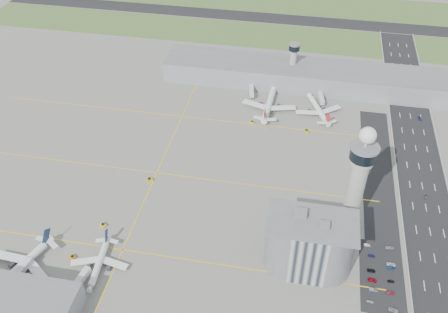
% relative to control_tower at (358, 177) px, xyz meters
% --- Properties ---
extents(ground, '(1000.00, 1000.00, 0.00)m').
position_rel_control_tower_xyz_m(ground, '(-72.00, -8.00, -35.04)').
color(ground, gray).
extents(grass_strip_0, '(480.00, 50.00, 0.08)m').
position_rel_control_tower_xyz_m(grass_strip_0, '(-92.00, 217.00, -35.00)').
color(grass_strip_0, '#4F6B33').
rests_on(grass_strip_0, ground).
extents(grass_strip_1, '(480.00, 60.00, 0.08)m').
position_rel_control_tower_xyz_m(grass_strip_1, '(-92.00, 292.00, -35.00)').
color(grass_strip_1, '#536D33').
rests_on(grass_strip_1, ground).
extents(runway, '(480.00, 22.00, 0.10)m').
position_rel_control_tower_xyz_m(runway, '(-92.00, 254.00, -34.98)').
color(runway, black).
rests_on(runway, ground).
extents(highway, '(28.00, 500.00, 0.10)m').
position_rel_control_tower_xyz_m(highway, '(43.00, -8.00, -34.99)').
color(highway, black).
rests_on(highway, ground).
extents(barrier_left, '(0.60, 500.00, 1.20)m').
position_rel_control_tower_xyz_m(barrier_left, '(29.00, -8.00, -34.44)').
color(barrier_left, '#9E9E99').
rests_on(barrier_left, ground).
extents(landside_road, '(18.00, 260.00, 0.08)m').
position_rel_control_tower_xyz_m(landside_road, '(18.00, -18.00, -35.00)').
color(landside_road, black).
rests_on(landside_road, ground).
extents(parking_lot, '(20.00, 44.00, 0.10)m').
position_rel_control_tower_xyz_m(parking_lot, '(16.00, -30.00, -34.99)').
color(parking_lot, black).
rests_on(parking_lot, ground).
extents(taxiway_line_h_0, '(260.00, 0.60, 0.01)m').
position_rel_control_tower_xyz_m(taxiway_line_h_0, '(-112.00, -38.00, -35.04)').
color(taxiway_line_h_0, yellow).
rests_on(taxiway_line_h_0, ground).
extents(taxiway_line_h_1, '(260.00, 0.60, 0.01)m').
position_rel_control_tower_xyz_m(taxiway_line_h_1, '(-112.00, 22.00, -35.04)').
color(taxiway_line_h_1, yellow).
rests_on(taxiway_line_h_1, ground).
extents(taxiway_line_h_2, '(260.00, 0.60, 0.01)m').
position_rel_control_tower_xyz_m(taxiway_line_h_2, '(-112.00, 82.00, -35.04)').
color(taxiway_line_h_2, yellow).
rests_on(taxiway_line_h_2, ground).
extents(taxiway_line_v, '(0.60, 260.00, 0.01)m').
position_rel_control_tower_xyz_m(taxiway_line_v, '(-112.00, 22.00, -35.04)').
color(taxiway_line_v, yellow).
rests_on(taxiway_line_v, ground).
extents(control_tower, '(14.00, 14.00, 64.50)m').
position_rel_control_tower_xyz_m(control_tower, '(0.00, 0.00, 0.00)').
color(control_tower, '#ADAAA5').
rests_on(control_tower, ground).
extents(secondary_tower, '(8.60, 8.60, 31.90)m').
position_rel_control_tower_xyz_m(secondary_tower, '(-42.00, 142.00, -16.24)').
color(secondary_tower, '#ADAAA5').
rests_on(secondary_tower, ground).
extents(admin_building, '(42.00, 24.00, 33.50)m').
position_rel_control_tower_xyz_m(admin_building, '(-20.01, -30.00, -19.74)').
color(admin_building, '#B2B2B7').
rests_on(admin_building, ground).
extents(terminal_pier, '(210.00, 32.00, 15.80)m').
position_rel_control_tower_xyz_m(terminal_pier, '(-32.00, 140.00, -27.14)').
color(terminal_pier, gray).
rests_on(terminal_pier, ground).
extents(airplane_near_b, '(45.72, 49.45, 11.32)m').
position_rel_control_tower_xyz_m(airplane_near_b, '(-155.59, -59.14, -29.38)').
color(airplane_near_b, white).
rests_on(airplane_near_b, ground).
extents(airplane_near_c, '(31.98, 36.61, 9.55)m').
position_rel_control_tower_xyz_m(airplane_near_c, '(-119.34, -50.58, -30.26)').
color(airplane_near_c, white).
rests_on(airplane_near_c, ground).
extents(airplane_far_a, '(39.99, 46.46, 12.59)m').
position_rel_control_tower_xyz_m(airplane_far_a, '(-54.33, 103.60, -28.74)').
color(airplane_far_a, white).
rests_on(airplane_far_a, ground).
extents(airplane_far_b, '(45.51, 48.65, 10.89)m').
position_rel_control_tower_xyz_m(airplane_far_b, '(-20.12, 104.28, -29.59)').
color(airplane_far_b, white).
rests_on(airplane_far_b, ground).
extents(jet_bridge_near_1, '(5.39, 14.31, 5.70)m').
position_rel_control_tower_xyz_m(jet_bridge_near_1, '(-155.00, -69.00, -32.19)').
color(jet_bridge_near_1, silver).
rests_on(jet_bridge_near_1, ground).
extents(jet_bridge_near_2, '(5.39, 14.31, 5.70)m').
position_rel_control_tower_xyz_m(jet_bridge_near_2, '(-125.00, -69.00, -32.19)').
color(jet_bridge_near_2, silver).
rests_on(jet_bridge_near_2, ground).
extents(jet_bridge_far_0, '(5.39, 14.31, 5.70)m').
position_rel_control_tower_xyz_m(jet_bridge_far_0, '(-70.00, 124.00, -32.19)').
color(jet_bridge_far_0, silver).
rests_on(jet_bridge_far_0, ground).
extents(jet_bridge_far_1, '(5.39, 14.31, 5.70)m').
position_rel_control_tower_xyz_m(jet_bridge_far_1, '(-20.00, 124.00, -32.19)').
color(jet_bridge_far_1, silver).
rests_on(jet_bridge_far_1, ground).
extents(tug_0, '(3.17, 3.29, 1.58)m').
position_rel_control_tower_xyz_m(tug_0, '(-155.44, -53.12, -34.25)').
color(tug_0, yellow).
rests_on(tug_0, ground).
extents(tug_1, '(4.11, 3.74, 1.97)m').
position_rel_control_tower_xyz_m(tug_1, '(-127.65, -24.70, -34.06)').
color(tug_1, '#F5AC29').
rests_on(tug_1, ground).
extents(tug_2, '(3.59, 3.34, 1.72)m').
position_rel_control_tower_xyz_m(tug_2, '(-134.70, -47.75, -34.18)').
color(tug_2, '#CE7C00').
rests_on(tug_2, ground).
extents(tug_3, '(4.39, 3.89, 2.12)m').
position_rel_control_tower_xyz_m(tug_3, '(-114.25, 14.48, -33.98)').
color(tug_3, gold).
rests_on(tug_3, ground).
extents(tug_4, '(3.58, 3.78, 1.81)m').
position_rel_control_tower_xyz_m(tug_4, '(-63.60, 83.23, -34.14)').
color(tug_4, yellow).
rests_on(tug_4, ground).
extents(tug_5, '(3.12, 3.87, 1.97)m').
position_rel_control_tower_xyz_m(tug_5, '(-26.68, 79.99, -34.06)').
color(tug_5, gold).
rests_on(tug_5, ground).
extents(car_lot_0, '(3.25, 1.45, 1.08)m').
position_rel_control_tower_xyz_m(car_lot_0, '(10.35, -46.10, -34.50)').
color(car_lot_0, '#B2B5C0').
rests_on(car_lot_0, ground).
extents(car_lot_1, '(3.98, 1.39, 1.31)m').
position_rel_control_tower_xyz_m(car_lot_1, '(12.08, -39.29, -34.39)').
color(car_lot_1, slate).
rests_on(car_lot_1, ground).
extents(car_lot_2, '(4.48, 2.39, 1.20)m').
position_rel_control_tower_xyz_m(car_lot_2, '(11.79, -33.79, -34.44)').
color(car_lot_2, '#A10A1A').
rests_on(car_lot_2, ground).
extents(car_lot_3, '(4.06, 1.73, 1.17)m').
position_rel_control_tower_xyz_m(car_lot_3, '(11.51, -28.15, -34.46)').
color(car_lot_3, black).
rests_on(car_lot_3, ground).
extents(car_lot_4, '(3.37, 1.41, 1.14)m').
position_rel_control_tower_xyz_m(car_lot_4, '(11.99, -18.67, -34.47)').
color(car_lot_4, navy).
rests_on(car_lot_4, ground).
extents(car_lot_5, '(3.45, 1.47, 1.11)m').
position_rel_control_tower_xyz_m(car_lot_5, '(9.95, -11.95, -34.49)').
color(car_lot_5, white).
rests_on(car_lot_5, ground).
extents(car_lot_6, '(4.69, 2.72, 1.23)m').
position_rel_control_tower_xyz_m(car_lot_6, '(20.58, -48.81, -34.43)').
color(car_lot_6, '#9C9C9E').
rests_on(car_lot_6, ground).
extents(car_lot_7, '(4.05, 1.96, 1.14)m').
position_rel_control_tower_xyz_m(car_lot_7, '(19.91, -39.54, -34.47)').
color(car_lot_7, '#A3243F').
rests_on(car_lot_7, ground).
extents(car_lot_8, '(3.34, 1.56, 1.10)m').
position_rel_control_tower_xyz_m(car_lot_8, '(20.46, -32.82, -34.49)').
color(car_lot_8, black).
rests_on(car_lot_8, ground).
extents(car_lot_9, '(3.78, 1.49, 1.23)m').
position_rel_control_tower_xyz_m(car_lot_9, '(21.01, -24.65, -34.43)').
color(car_lot_9, navy).
rests_on(car_lot_9, ground).
extents(car_lot_10, '(4.59, 2.23, 1.26)m').
position_rel_control_tower_xyz_m(car_lot_10, '(21.26, -22.49, -34.41)').
color(car_lot_10, silver).
rests_on(car_lot_10, ground).
extents(car_lot_11, '(4.66, 2.20, 1.31)m').
position_rel_control_tower_xyz_m(car_lot_11, '(21.36, -11.73, -34.38)').
color(car_lot_11, gray).
rests_on(car_lot_11, ground).
extents(car_hw_1, '(1.47, 3.44, 1.10)m').
position_rel_control_tower_xyz_m(car_hw_1, '(43.78, 30.14, -34.49)').
color(car_hw_1, black).
rests_on(car_hw_1, ground).
extents(car_hw_2, '(2.29, 4.48, 1.21)m').
position_rel_control_tower_xyz_m(car_hw_2, '(48.98, 109.81, -34.44)').
color(car_hw_2, navy).
rests_on(car_hw_2, ground).
extents(car_hw_4, '(1.92, 3.88, 1.27)m').
position_rel_control_tower_xyz_m(car_hw_4, '(35.36, 172.31, -34.40)').
color(car_hw_4, '#8F909C').
rests_on(car_hw_4, ground).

